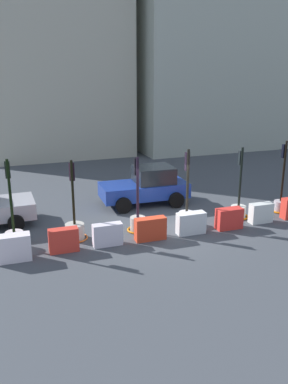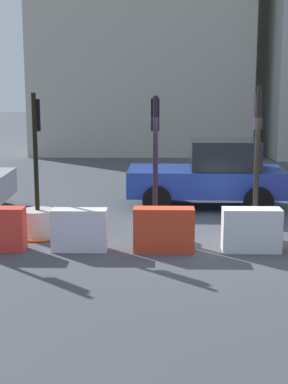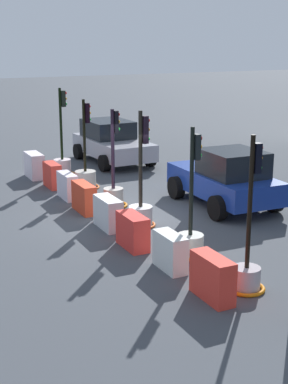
{
  "view_description": "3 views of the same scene",
  "coord_description": "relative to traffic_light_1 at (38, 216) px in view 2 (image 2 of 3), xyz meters",
  "views": [
    {
      "loc": [
        -5.86,
        -13.7,
        6.01
      ],
      "look_at": [
        -0.52,
        0.79,
        1.35
      ],
      "focal_mm": 37.63,
      "sensor_mm": 36.0,
      "label": 1
    },
    {
      "loc": [
        -1.25,
        -11.1,
        3.1
      ],
      "look_at": [
        -1.25,
        -0.02,
        1.0
      ],
      "focal_mm": 51.94,
      "sensor_mm": 36.0,
      "label": 2
    },
    {
      "loc": [
        14.24,
        -6.62,
        4.92
      ],
      "look_at": [
        1.65,
        -0.18,
        1.12
      ],
      "focal_mm": 53.67,
      "sensor_mm": 36.0,
      "label": 3
    }
  ],
  "objects": [
    {
      "name": "traffic_light_2",
      "position": [
        2.46,
        -0.06,
        0.06
      ],
      "size": [
        0.85,
        0.85,
        2.94
      ],
      "color": "#AFA8A0",
      "rests_on": "ground_plane"
    },
    {
      "name": "ground_plane",
      "position": [
        3.48,
        -0.21,
        -0.44
      ],
      "size": [
        120.0,
        120.0,
        0.0
      ],
      "primitive_type": "plane",
      "color": "#42464D"
    },
    {
      "name": "construction_barrier_4",
      "position": [
        4.28,
        -1.04,
        -0.02
      ],
      "size": [
        1.12,
        0.46,
        0.84
      ],
      "color": "silver",
      "rests_on": "ground_plane"
    },
    {
      "name": "construction_barrier_2",
      "position": [
        0.99,
        -1.0,
        -0.03
      ],
      "size": [
        1.07,
        0.39,
        0.82
      ],
      "color": "silver",
      "rests_on": "ground_plane"
    },
    {
      "name": "traffic_light_1",
      "position": [
        0.0,
        0.0,
        0.0
      ],
      "size": [
        0.95,
        0.95,
        2.99
      ],
      "color": "#BAB4AA",
      "rests_on": "ground_plane"
    },
    {
      "name": "car_blue_estate",
      "position": [
        3.96,
        2.97,
        0.42
      ],
      "size": [
        4.09,
        2.34,
        1.77
      ],
      "color": "navy",
      "rests_on": "ground_plane"
    },
    {
      "name": "traffic_light_3",
      "position": [
        4.51,
        -0.18,
        0.08
      ],
      "size": [
        0.81,
        0.81,
        3.12
      ],
      "color": "silver",
      "rests_on": "ground_plane"
    },
    {
      "name": "construction_barrier_3",
      "position": [
        2.6,
        -1.07,
        -0.01
      ],
      "size": [
        1.16,
        0.4,
        0.86
      ],
      "color": "red",
      "rests_on": "ground_plane"
    }
  ]
}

